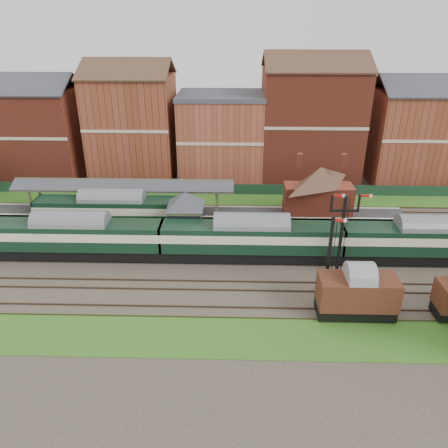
{
  "coord_description": "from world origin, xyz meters",
  "views": [
    {
      "loc": [
        2.19,
        -38.64,
        22.28
      ],
      "look_at": [
        1.07,
        2.0,
        3.0
      ],
      "focal_mm": 35.0,
      "sensor_mm": 36.0,
      "label": 1
    }
  ],
  "objects_px": {
    "signal_box": "(186,217)",
    "dmu_train": "(251,238)",
    "semaphore_bracket": "(342,230)",
    "platform_railcar": "(114,211)",
    "goods_van_a": "(357,293)"
  },
  "relations": [
    {
      "from": "signal_box",
      "to": "dmu_train",
      "type": "relative_size",
      "value": 0.11
    },
    {
      "from": "semaphore_bracket",
      "to": "dmu_train",
      "type": "height_order",
      "value": "semaphore_bracket"
    },
    {
      "from": "dmu_train",
      "to": "platform_railcar",
      "type": "distance_m",
      "value": 16.76
    },
    {
      "from": "platform_railcar",
      "to": "dmu_train",
      "type": "bearing_deg",
      "value": -22.81
    },
    {
      "from": "signal_box",
      "to": "platform_railcar",
      "type": "distance_m",
      "value": 9.25
    },
    {
      "from": "semaphore_bracket",
      "to": "goods_van_a",
      "type": "height_order",
      "value": "semaphore_bracket"
    },
    {
      "from": "dmu_train",
      "to": "platform_railcar",
      "type": "height_order",
      "value": "dmu_train"
    },
    {
      "from": "semaphore_bracket",
      "to": "platform_railcar",
      "type": "height_order",
      "value": "semaphore_bracket"
    },
    {
      "from": "signal_box",
      "to": "platform_railcar",
      "type": "bearing_deg",
      "value": 159.35
    },
    {
      "from": "goods_van_a",
      "to": "semaphore_bracket",
      "type": "bearing_deg",
      "value": 90.68
    },
    {
      "from": "semaphore_bracket",
      "to": "goods_van_a",
      "type": "distance_m",
      "value": 6.96
    },
    {
      "from": "platform_railcar",
      "to": "signal_box",
      "type": "bearing_deg",
      "value": -20.65
    },
    {
      "from": "dmu_train",
      "to": "goods_van_a",
      "type": "distance_m",
      "value": 12.24
    },
    {
      "from": "semaphore_bracket",
      "to": "signal_box",
      "type": "bearing_deg",
      "value": 159.08
    },
    {
      "from": "signal_box",
      "to": "goods_van_a",
      "type": "bearing_deg",
      "value": -39.02
    }
  ]
}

